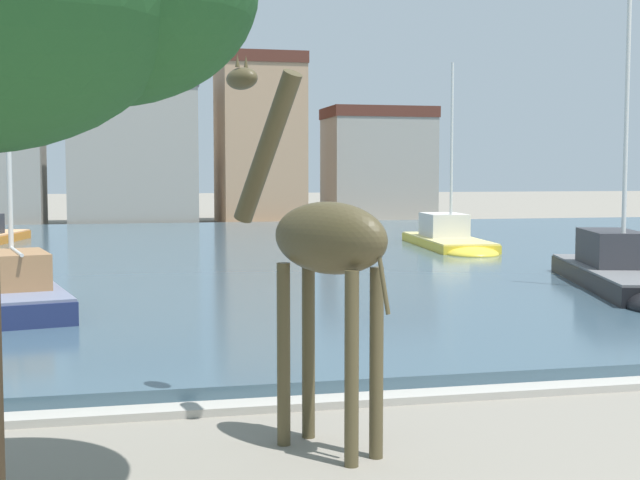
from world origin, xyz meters
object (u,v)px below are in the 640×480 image
(sailboat_navy, at_px, (13,294))
(giraffe_statue, at_px, (320,245))
(sailboat_yellow, at_px, (450,242))
(sailboat_black, at_px, (622,279))

(sailboat_navy, bearing_deg, giraffe_statue, -66.30)
(sailboat_yellow, bearing_deg, giraffe_statue, -114.64)
(giraffe_statue, distance_m, sailboat_navy, 12.74)
(sailboat_black, xyz_separation_m, sailboat_yellow, (0.40, 14.03, -0.06))
(sailboat_black, distance_m, sailboat_yellow, 14.04)
(giraffe_statue, relative_size, sailboat_yellow, 0.56)
(sailboat_navy, height_order, sailboat_black, sailboat_black)
(giraffe_statue, xyz_separation_m, sailboat_navy, (-5.06, 11.52, -2.04))
(giraffe_statue, distance_m, sailboat_black, 15.61)
(giraffe_statue, bearing_deg, sailboat_navy, 113.70)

